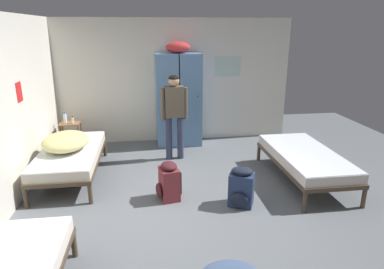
# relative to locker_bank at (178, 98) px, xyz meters

# --- Properties ---
(ground_plane) EXTENTS (9.51, 9.51, 0.00)m
(ground_plane) POSITION_rel_locker_bank_xyz_m (-0.05, -2.69, -0.97)
(ground_plane) COLOR slate
(room_backdrop) EXTENTS (4.87, 6.01, 2.52)m
(room_backdrop) POSITION_rel_locker_bank_xyz_m (-1.37, -1.34, 0.29)
(room_backdrop) COLOR silver
(room_backdrop) RESTS_ON ground_plane
(locker_bank) EXTENTS (0.90, 0.55, 2.07)m
(locker_bank) POSITION_rel_locker_bank_xyz_m (0.00, 0.00, 0.00)
(locker_bank) COLOR #5B84B2
(locker_bank) RESTS_ON ground_plane
(shelf_unit) EXTENTS (0.38, 0.30, 0.57)m
(shelf_unit) POSITION_rel_locker_bank_xyz_m (-2.13, -0.16, -0.62)
(shelf_unit) COLOR brown
(shelf_unit) RESTS_ON ground_plane
(bed_right) EXTENTS (0.90, 1.90, 0.49)m
(bed_right) POSITION_rel_locker_bank_xyz_m (1.77, -2.06, -0.59)
(bed_right) COLOR #473828
(bed_right) RESTS_ON ground_plane
(bed_left_rear) EXTENTS (0.90, 1.90, 0.49)m
(bed_left_rear) POSITION_rel_locker_bank_xyz_m (-1.88, -1.44, -0.59)
(bed_left_rear) COLOR #473828
(bed_left_rear) RESTS_ON ground_plane
(bedding_heap) EXTENTS (0.70, 0.89, 0.26)m
(bedding_heap) POSITION_rel_locker_bank_xyz_m (-1.92, -1.44, -0.35)
(bedding_heap) COLOR #D1C67F
(bedding_heap) RESTS_ON bed_left_rear
(person_traveler) EXTENTS (0.49, 0.22, 1.54)m
(person_traveler) POSITION_rel_locker_bank_xyz_m (-0.16, -0.84, -0.04)
(person_traveler) COLOR #2D334C
(person_traveler) RESTS_ON ground_plane
(water_bottle) EXTENTS (0.06, 0.06, 0.21)m
(water_bottle) POSITION_rel_locker_bank_xyz_m (-2.21, -0.14, -0.30)
(water_bottle) COLOR white
(water_bottle) RESTS_ON shelf_unit
(lotion_bottle) EXTENTS (0.05, 0.05, 0.15)m
(lotion_bottle) POSITION_rel_locker_bank_xyz_m (-2.06, -0.20, -0.33)
(lotion_bottle) COLOR beige
(lotion_bottle) RESTS_ON shelf_unit
(backpack_navy) EXTENTS (0.39, 0.40, 0.55)m
(backpack_navy) POSITION_rel_locker_bank_xyz_m (0.58, -2.69, -0.71)
(backpack_navy) COLOR navy
(backpack_navy) RESTS_ON ground_plane
(backpack_maroon) EXTENTS (0.37, 0.36, 0.55)m
(backpack_maroon) POSITION_rel_locker_bank_xyz_m (-0.38, -2.37, -0.71)
(backpack_maroon) COLOR maroon
(backpack_maroon) RESTS_ON ground_plane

